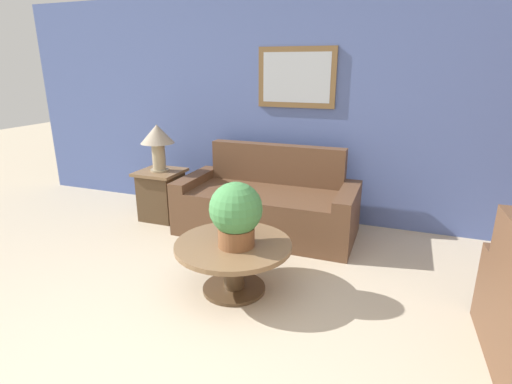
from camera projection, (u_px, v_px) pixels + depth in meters
name	position (u px, v px, depth m)	size (l,w,h in m)	color
wall_back	(302.00, 110.00, 4.62)	(7.72, 0.09, 2.60)	#5166A8
couch_main	(268.00, 205.00, 4.44)	(1.94, 0.89, 0.94)	brown
coffee_table	(233.00, 256.00, 3.26)	(0.95, 0.95, 0.43)	#4C3823
side_table	(162.00, 194.00, 4.84)	(0.51, 0.51, 0.60)	#4C3823
table_lamp	(157.00, 139.00, 4.63)	(0.39, 0.39, 0.55)	tan
potted_plant_on_table	(236.00, 213.00, 3.09)	(0.42, 0.42, 0.52)	brown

